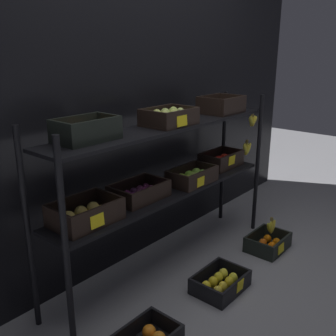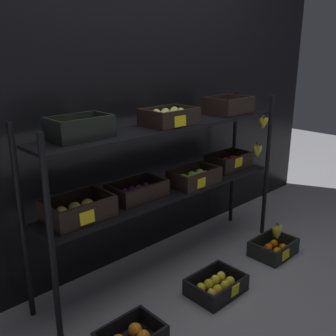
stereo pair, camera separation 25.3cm
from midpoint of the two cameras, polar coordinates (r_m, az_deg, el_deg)
ground_plane at (r=2.83m, az=2.63°, el=-14.22°), size 10.00×10.00×0.00m
storefront_wall at (r=2.70m, az=-2.70°, el=9.85°), size 4.25×0.12×2.26m
display_rack at (r=2.52m, az=2.96°, el=1.01°), size 1.97×0.36×1.14m
crate_ground_lemon at (r=2.58m, az=10.01°, el=-16.80°), size 0.35×0.26×0.11m
crate_ground_tangerine at (r=3.08m, az=17.51°, el=-11.33°), size 0.32×0.25×0.12m
banana_bunch_loose at (r=3.04m, az=18.08°, el=-8.95°), size 0.12×0.05×0.13m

